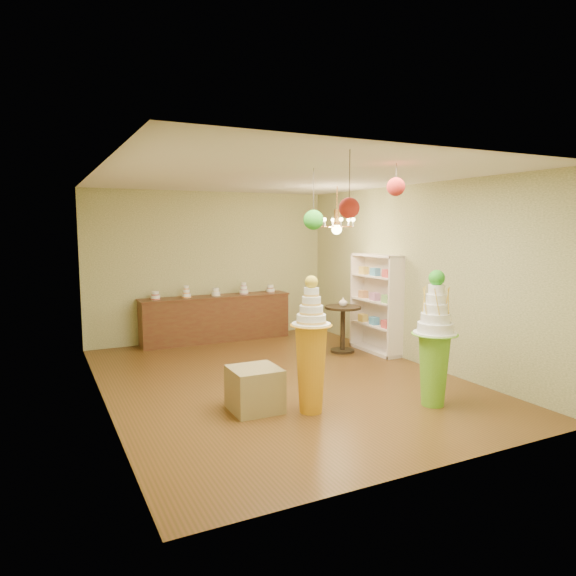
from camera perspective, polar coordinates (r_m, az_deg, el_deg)
name	(u,v)px	position (r m, az deg, el deg)	size (l,w,h in m)	color
floor	(280,380)	(7.87, -0.92, -10.15)	(6.50, 6.50, 0.00)	brown
ceiling	(279,178)	(7.56, -0.97, 12.17)	(6.50, 6.50, 0.00)	silver
wall_back	(211,266)	(10.58, -8.55, 2.43)	(5.00, 0.04, 3.00)	tan
wall_front	(433,314)	(4.87, 15.79, -2.85)	(5.00, 0.04, 3.00)	tan
wall_left	(101,290)	(6.88, -20.10, -0.24)	(0.04, 6.50, 3.00)	tan
wall_right	(413,274)	(8.93, 13.70, 1.51)	(0.04, 6.50, 3.00)	tan
pedestal_green	(434,351)	(6.87, 15.94, -6.71)	(0.66, 0.66, 1.76)	#6CBA29
pedestal_orange	(311,357)	(6.38, 2.57, -7.71)	(0.54, 0.54, 1.71)	orange
burlap_riser	(255,389)	(6.56, -3.72, -11.14)	(0.60, 0.60, 0.55)	#978452
sideboard	(216,318)	(10.44, -7.98, -3.27)	(3.04, 0.54, 1.16)	#532E1A
shelving_unit	(376,303)	(9.52, 9.75, -1.69)	(0.33, 1.20, 1.80)	white
round_table	(343,322)	(9.48, 6.11, -3.83)	(0.73, 0.73, 0.85)	black
vase	(343,302)	(9.42, 6.14, -1.54)	(0.16, 0.16, 0.16)	white
pom_red_left	(349,208)	(4.84, 6.81, 8.85)	(0.19, 0.19, 0.63)	#3E352C
pom_green_mid	(313,220)	(6.31, 2.84, 7.58)	(0.24, 0.24, 0.74)	#3E352C
pom_red_right	(396,187)	(5.97, 11.89, 10.96)	(0.21, 0.21, 0.36)	#3E352C
chandelier	(337,226)	(9.13, 5.44, 6.83)	(0.80, 0.80, 0.85)	#E89B51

